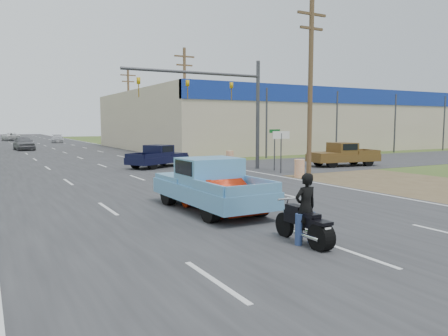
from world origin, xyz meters
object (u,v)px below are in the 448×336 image
motorcycle (306,226)px  brown_pickup (342,154)px  navy_pickup (159,156)px  distant_car_grey (24,143)px  red_convertible (218,193)px  distant_car_silver (57,139)px  distant_car_white (11,137)px  blue_pickup (209,184)px  rider (305,211)px

motorcycle → brown_pickup: size_ratio=0.40×
navy_pickup → distant_car_grey: size_ratio=1.04×
red_convertible → distant_car_grey: (-2.84, 41.02, 0.15)m
red_convertible → motorcycle: bearing=-92.9°
distant_car_silver → distant_car_white: 12.89m
red_convertible → brown_pickup: brown_pickup is taller
blue_pickup → rider: bearing=-89.8°
distant_car_white → brown_pickup: bearing=96.6°
red_convertible → distant_car_grey: distant_car_grey is taller
navy_pickup → distant_car_silver: bearing=151.6°
blue_pickup → distant_car_white: blue_pickup is taller
distant_car_silver → red_convertible: bearing=-86.0°
rider → distant_car_silver: size_ratio=0.38×
navy_pickup → brown_pickup: bearing=36.0°
distant_car_grey → distant_car_silver: size_ratio=1.08×
red_convertible → blue_pickup: 0.51m
motorcycle → brown_pickup: (15.12, 14.48, 0.36)m
red_convertible → motorcycle: 4.65m
brown_pickup → red_convertible: bearing=130.9°
motorcycle → distant_car_silver: size_ratio=0.48×
red_convertible → distant_car_grey: 41.12m
red_convertible → distant_car_white: distant_car_white is taller
navy_pickup → brown_pickup: brown_pickup is taller
distant_car_grey → rider: bearing=-90.6°
motorcycle → rider: (0.00, 0.05, 0.37)m
rider → brown_pickup: rider is taller
rider → distant_car_white: size_ratio=0.33×
brown_pickup → distant_car_white: bearing=23.9°
motorcycle → red_convertible: bearing=90.1°
blue_pickup → brown_pickup: bearing=30.9°
motorcycle → distant_car_silver: bearing=87.4°
motorcycle → blue_pickup: size_ratio=0.38×
rider → brown_pickup: size_ratio=0.32×
red_convertible → navy_pickup: (3.61, 15.28, 0.12)m
distant_car_white → navy_pickup: bearing=86.9°
navy_pickup → blue_pickup: bearing=-42.7°
distant_car_grey → distant_car_silver: (6.28, 19.16, -0.17)m
red_convertible → rider: bearing=-92.9°
red_convertible → rider: 4.60m
red_convertible → distant_car_white: 71.62m
red_convertible → rider: size_ratio=2.34×
motorcycle → distant_car_white: distant_car_white is taller
motorcycle → distant_car_grey: (-2.81, 45.67, 0.33)m
brown_pickup → distant_car_white: size_ratio=1.02×
rider → navy_pickup: (3.64, 19.88, -0.07)m
distant_car_white → rider: bearing=82.5°
red_convertible → motorcycle: red_convertible is taller
distant_car_grey → navy_pickup: bearing=-80.1°
navy_pickup → distant_car_grey: distant_car_grey is taller
red_convertible → blue_pickup: bearing=103.0°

